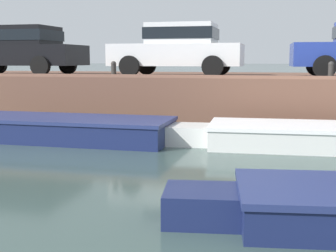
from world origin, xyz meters
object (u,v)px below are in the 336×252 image
object	(u,v)px
car_leftmost_black	(19,48)
mooring_bollard_mid	(114,68)
car_left_inner_white	(179,47)
mooring_bollard_east	(331,70)
boat_moored_west_navy	(54,128)
boat_moored_central_white	(322,137)

from	to	relation	value
car_leftmost_black	mooring_bollard_mid	bearing A→B (deg)	-20.35
car_left_inner_white	mooring_bollard_east	distance (m)	4.46
boat_moored_west_navy	mooring_bollard_east	bearing A→B (deg)	18.03
mooring_bollard_mid	car_left_inner_white	bearing A→B (deg)	41.42
mooring_bollard_mid	car_leftmost_black	bearing A→B (deg)	159.65
boat_moored_west_navy	mooring_bollard_east	world-z (taller)	mooring_bollard_east
boat_moored_central_white	car_leftmost_black	size ratio (longest dim) A/B	1.52
boat_moored_central_white	mooring_bollard_east	size ratio (longest dim) A/B	14.74
boat_moored_west_navy	mooring_bollard_east	size ratio (longest dim) A/B	14.11
mooring_bollard_east	boat_moored_west_navy	bearing A→B (deg)	-161.97
boat_moored_west_navy	car_left_inner_white	distance (m)	4.70
boat_moored_central_white	car_leftmost_black	world-z (taller)	car_leftmost_black
car_left_inner_white	boat_moored_central_white	bearing A→B (deg)	-39.35
boat_moored_central_white	mooring_bollard_mid	xyz separation A→B (m)	(-5.46, 1.80, 1.43)
boat_moored_west_navy	car_leftmost_black	size ratio (longest dim) A/B	1.45
boat_moored_central_white	car_leftmost_black	distance (m)	9.94
boat_moored_west_navy	car_left_inner_white	bearing A→B (deg)	56.13
car_left_inner_white	mooring_bollard_mid	xyz separation A→B (m)	(-1.57, -1.39, -0.61)
boat_moored_west_navy	car_left_inner_white	world-z (taller)	car_left_inner_white
boat_moored_central_white	mooring_bollard_east	xyz separation A→B (m)	(0.31, 1.80, 1.43)
boat_moored_west_navy	mooring_bollard_mid	bearing A→B (deg)	69.62
car_leftmost_black	mooring_bollard_mid	distance (m)	4.03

